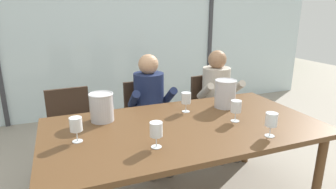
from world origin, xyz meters
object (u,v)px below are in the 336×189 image
object	(u,v)px
wine_glass_by_right_taster	(186,99)
person_navy_polo	(151,104)
wine_glass_near_bucket	(76,126)
wine_glass_spare_empty	(236,107)
wine_glass_center_pour	(156,130)
chair_center	(210,106)
ice_bucket_secondary	(225,93)
dining_table	(184,133)
chair_near_curtain	(71,126)
ice_bucket_primary	(102,107)
person_beige_jumper	(219,96)
wine_glass_by_left_taster	(271,121)
chair_left_of_center	(145,115)

from	to	relation	value
wine_glass_by_right_taster	person_navy_polo	bearing A→B (deg)	103.92
wine_glass_near_bucket	wine_glass_spare_empty	size ratio (longest dim) A/B	1.00
wine_glass_center_pour	wine_glass_by_right_taster	distance (m)	0.71
chair_center	wine_glass_by_right_taster	size ratio (longest dim) A/B	5.01
ice_bucket_secondary	wine_glass_by_right_taster	size ratio (longest dim) A/B	1.47
ice_bucket_secondary	wine_glass_near_bucket	xyz separation A→B (m)	(-1.32, -0.26, -0.01)
person_navy_polo	dining_table	bearing A→B (deg)	-86.77
ice_bucket_secondary	wine_glass_near_bucket	world-z (taller)	ice_bucket_secondary
chair_near_curtain	chair_center	bearing A→B (deg)	-2.08
wine_glass_spare_empty	ice_bucket_primary	bearing A→B (deg)	158.02
dining_table	chair_near_curtain	bearing A→B (deg)	130.59
ice_bucket_primary	wine_glass_near_bucket	world-z (taller)	ice_bucket_primary
dining_table	wine_glass_spare_empty	distance (m)	0.46
chair_near_curtain	wine_glass_center_pour	xyz separation A→B (m)	(0.49, -1.23, 0.38)
person_beige_jumper	wine_glass_near_bucket	bearing A→B (deg)	-148.09
wine_glass_by_left_taster	wine_glass_by_right_taster	xyz separation A→B (m)	(-0.34, 0.67, 0.00)
person_beige_jumper	wine_glass_center_pour	xyz separation A→B (m)	(-1.14, -1.11, 0.20)
person_beige_jumper	wine_glass_near_bucket	distance (m)	1.83
person_beige_jumper	wine_glass_by_right_taster	world-z (taller)	person_beige_jumper
dining_table	person_beige_jumper	world-z (taller)	person_beige_jumper
chair_center	person_navy_polo	xyz separation A→B (m)	(-0.80, -0.15, 0.17)
person_beige_jumper	wine_glass_by_right_taster	size ratio (longest dim) A/B	6.84
wine_glass_center_pour	wine_glass_spare_empty	xyz separation A→B (m)	(0.74, 0.20, 0.00)
chair_left_of_center	person_beige_jumper	size ratio (longest dim) A/B	0.73
dining_table	chair_center	world-z (taller)	chair_center
person_navy_polo	ice_bucket_secondary	size ratio (longest dim) A/B	4.65
wine_glass_near_bucket	wine_glass_by_right_taster	xyz separation A→B (m)	(0.93, 0.27, 0.00)
chair_center	wine_glass_by_left_taster	distance (m)	1.47
wine_glass_near_bucket	wine_glass_spare_empty	xyz separation A→B (m)	(1.21, -0.07, 0.00)
chair_left_of_center	wine_glass_center_pour	xyz separation A→B (m)	(-0.30, -1.26, 0.38)
dining_table	wine_glass_by_right_taster	distance (m)	0.36
chair_near_curtain	wine_glass_spare_empty	world-z (taller)	wine_glass_spare_empty
person_navy_polo	person_beige_jumper	world-z (taller)	same
ice_bucket_secondary	wine_glass_spare_empty	world-z (taller)	ice_bucket_secondary
dining_table	wine_glass_by_left_taster	world-z (taller)	wine_glass_by_left_taster
person_beige_jumper	person_navy_polo	bearing A→B (deg)	-175.56
ice_bucket_secondary	person_navy_polo	bearing A→B (deg)	132.27
person_beige_jumper	wine_glass_spare_empty	bearing A→B (deg)	-109.30
ice_bucket_secondary	wine_glass_spare_empty	bearing A→B (deg)	-108.28
chair_near_curtain	chair_left_of_center	bearing A→B (deg)	-1.09
dining_table	ice_bucket_secondary	distance (m)	0.62
dining_table	wine_glass_near_bucket	size ratio (longest dim) A/B	12.24
ice_bucket_primary	wine_glass_near_bucket	distance (m)	0.39
dining_table	ice_bucket_secondary	xyz separation A→B (m)	(0.52, 0.26, 0.20)
ice_bucket_primary	wine_glass_center_pour	world-z (taller)	ice_bucket_primary
chair_near_curtain	ice_bucket_primary	xyz separation A→B (m)	(0.24, -0.63, 0.38)
dining_table	chair_center	bearing A→B (deg)	50.97
person_navy_polo	wine_glass_center_pour	distance (m)	1.17
chair_center	person_beige_jumper	distance (m)	0.23
wine_glass_by_left_taster	wine_glass_center_pour	distance (m)	0.82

